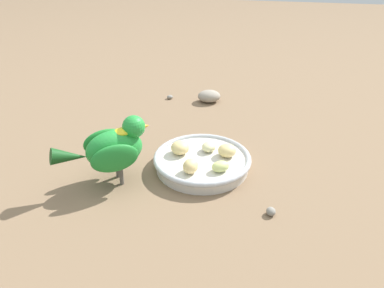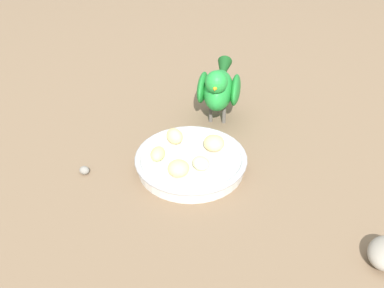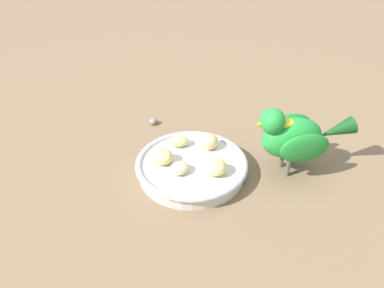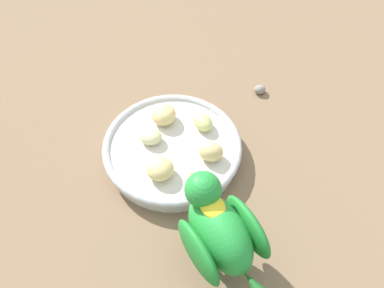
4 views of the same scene
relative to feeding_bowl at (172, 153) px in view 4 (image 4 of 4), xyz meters
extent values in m
plane|color=#7A6047|center=(-0.01, 0.00, -0.02)|extent=(4.00, 4.00, 0.00)
cylinder|color=beige|center=(0.00, 0.00, 0.00)|extent=(0.19, 0.19, 0.02)
torus|color=#B7BABF|center=(0.00, 0.00, 0.01)|extent=(0.20, 0.20, 0.01)
ellipsoid|color=beige|center=(-0.03, 0.01, 0.02)|extent=(0.04, 0.04, 0.02)
ellipsoid|color=#E5C67F|center=(0.06, -0.01, 0.02)|extent=(0.04, 0.04, 0.03)
ellipsoid|color=#E5C67F|center=(-0.02, 0.05, 0.02)|extent=(0.04, 0.04, 0.03)
ellipsoid|color=#C6D17A|center=(0.04, 0.05, 0.02)|extent=(0.04, 0.04, 0.02)
ellipsoid|color=#E5C67F|center=(-0.01, -0.04, 0.02)|extent=(0.05, 0.05, 0.03)
cylinder|color=#59544C|center=(0.06, -0.16, 0.00)|extent=(0.01, 0.01, 0.03)
cylinder|color=#59544C|center=(0.08, -0.14, 0.00)|extent=(0.01, 0.01, 0.03)
ellipsoid|color=green|center=(0.07, -0.15, 0.06)|extent=(0.11, 0.12, 0.07)
ellipsoid|color=#1E7F2D|center=(0.05, -0.18, 0.06)|extent=(0.07, 0.08, 0.06)
ellipsoid|color=#1E7F2D|center=(0.11, -0.14, 0.06)|extent=(0.07, 0.08, 0.06)
sphere|color=green|center=(0.05, -0.12, 0.09)|extent=(0.06, 0.06, 0.04)
cone|color=orange|center=(0.04, -0.10, 0.09)|extent=(0.02, 0.03, 0.02)
ellipsoid|color=yellow|center=(0.06, -0.14, 0.09)|extent=(0.04, 0.04, 0.01)
ellipsoid|color=gray|center=(0.13, 0.15, -0.01)|extent=(0.02, 0.02, 0.01)
camera|label=1|loc=(0.69, 0.11, 0.43)|focal=37.43mm
camera|label=2|loc=(-0.46, 0.48, 0.49)|focal=43.24mm
camera|label=3|loc=(-0.50, -0.20, 0.43)|focal=36.14mm
camera|label=4|loc=(0.06, -0.42, 0.57)|focal=46.42mm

